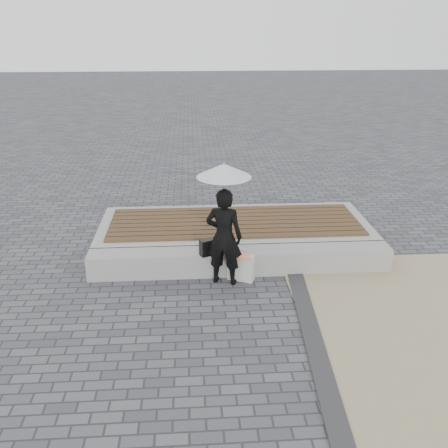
{
  "coord_description": "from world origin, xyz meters",
  "views": [
    {
      "loc": [
        -0.78,
        -5.86,
        3.86
      ],
      "look_at": [
        -0.3,
        1.25,
        1.0
      ],
      "focal_mm": 40.18,
      "sensor_mm": 36.0,
      "label": 1
    }
  ],
  "objects": [
    {
      "name": "seating_ledge",
      "position": [
        0.0,
        1.6,
        0.2
      ],
      "size": [
        5.0,
        0.45,
        0.4
      ],
      "primitive_type": "cube",
      "color": "gray",
      "rests_on": "ground"
    },
    {
      "name": "edging_band",
      "position": [
        0.75,
        -0.5,
        0.02
      ],
      "size": [
        0.61,
        5.2,
        0.04
      ],
      "primitive_type": "cube",
      "rotation": [
        0.0,
        0.0,
        -0.07
      ],
      "color": "#313133",
      "rests_on": "ground"
    },
    {
      "name": "timber_decking",
      "position": [
        0.0,
        2.8,
        0.42
      ],
      "size": [
        4.6,
        1.6,
        0.04
      ],
      "primitive_type": null,
      "color": "brown",
      "rests_on": "timber_platform"
    },
    {
      "name": "ground",
      "position": [
        0.0,
        0.0,
        0.0
      ],
      "size": [
        80.0,
        80.0,
        0.0
      ],
      "primitive_type": "plane",
      "color": "#525257",
      "rests_on": "ground"
    },
    {
      "name": "canvas_tote",
      "position": [
        -0.02,
        1.32,
        0.22
      ],
      "size": [
        0.45,
        0.33,
        0.44
      ],
      "primitive_type": "cube",
      "rotation": [
        0.0,
        0.0,
        -0.41
      ],
      "color": "silver",
      "rests_on": "ground"
    },
    {
      "name": "handbag",
      "position": [
        -0.49,
        1.46,
        0.53
      ],
      "size": [
        0.4,
        0.28,
        0.27
      ],
      "primitive_type": "cube",
      "rotation": [
        0.0,
        0.0,
        0.43
      ],
      "color": "black",
      "rests_on": "seating_ledge"
    },
    {
      "name": "parasol",
      "position": [
        -0.3,
        1.25,
        1.85
      ],
      "size": [
        0.82,
        0.82,
        1.05
      ],
      "rotation": [
        0.0,
        0.0,
        0.43
      ],
      "color": "#B6B5BB",
      "rests_on": "ground"
    },
    {
      "name": "woman",
      "position": [
        -0.3,
        1.25,
        0.79
      ],
      "size": [
        0.66,
        0.52,
        1.57
      ],
      "primitive_type": "imported",
      "rotation": [
        0.0,
        0.0,
        2.85
      ],
      "color": "black",
      "rests_on": "ground"
    },
    {
      "name": "timber_platform",
      "position": [
        0.0,
        2.8,
        0.2
      ],
      "size": [
        5.0,
        2.0,
        0.4
      ],
      "primitive_type": "cube",
      "color": "#A7A8A2",
      "rests_on": "ground"
    },
    {
      "name": "magazine",
      "position": [
        -0.02,
        1.27,
        0.44
      ],
      "size": [
        0.31,
        0.24,
        0.01
      ],
      "primitive_type": "cube",
      "rotation": [
        0.0,
        0.0,
        -0.09
      ],
      "color": "#EE314A",
      "rests_on": "canvas_tote"
    }
  ]
}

